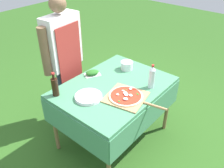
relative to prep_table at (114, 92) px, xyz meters
The scene contains 9 objects.
ground_plane 0.66m from the prep_table, ahead, with size 12.00×12.00×0.00m, color #2D5B1E.
prep_table is the anchor object (origin of this frame).
person_cook 0.72m from the prep_table, 97.30° to the left, with size 0.59×0.23×1.58m.
pizza_on_peel 0.26m from the prep_table, 109.74° to the right, with size 0.43×0.62×0.05m.
oil_bottle 0.62m from the prep_table, 145.94° to the left, with size 0.06×0.06×0.25m.
water_bottle 0.43m from the prep_table, 53.71° to the right, with size 0.07×0.07×0.26m.
herb_container 0.35m from the prep_table, 87.29° to the left, with size 0.21×0.18×0.06m.
mixing_tub 0.41m from the prep_table, 17.43° to the left, with size 0.14×0.14×0.09m, color silver.
plate_stack 0.34m from the prep_table, behind, with size 0.27×0.27×0.03m.
Camera 1 is at (-1.59, -1.31, 2.10)m, focal length 38.00 mm.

